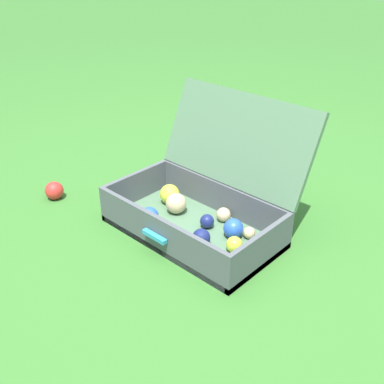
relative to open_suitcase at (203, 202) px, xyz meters
name	(u,v)px	position (x,y,z in m)	size (l,w,h in m)	color
ground_plane	(207,246)	(0.10, -0.09, -0.11)	(16.00, 16.00, 0.00)	#336B28
open_suitcase	(203,202)	(0.00, 0.00, 0.00)	(0.66, 0.54, 0.49)	#4C7051
stray_ball_on_grass	(54,190)	(-0.62, -0.28, -0.07)	(0.08, 0.08, 0.08)	red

